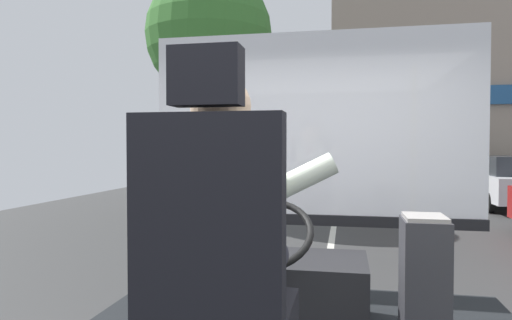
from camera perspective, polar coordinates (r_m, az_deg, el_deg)
name	(u,v)px	position (r m, az deg, el deg)	size (l,w,h in m)	color
ground	(334,223)	(10.81, 9.85, -7.78)	(18.00, 44.00, 0.06)	#383838
driver_seat	(217,288)	(1.57, -4.99, -15.77)	(0.48, 0.48, 1.38)	black
bus_driver	(226,223)	(1.64, -3.74, -7.97)	(0.80, 0.62, 0.80)	#282833
steering_console	(275,287)	(2.86, 2.37, -15.65)	(1.10, 0.99, 0.79)	black
fare_box	(424,288)	(2.50, 20.39, -14.89)	(0.22, 0.27, 0.73)	#333338
windshield_panel	(313,150)	(3.49, 7.16, 1.27)	(2.50, 0.08, 1.48)	white
street_tree	(209,38)	(11.17, -5.90, 15.08)	(2.99, 2.99, 5.88)	#4C3828
shop_building	(458,77)	(19.27, 24.11, 9.47)	(9.44, 6.03, 8.81)	gray
parked_car_white	(508,181)	(14.94, 29.11, -2.30)	(1.86, 4.49, 1.48)	silver
parked_car_green	(468,172)	(19.98, 25.18, -1.36)	(1.94, 4.11, 1.43)	#195633
parked_car_charcoal	(433,166)	(25.61, 21.43, -0.74)	(1.82, 3.91, 1.37)	#474C51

